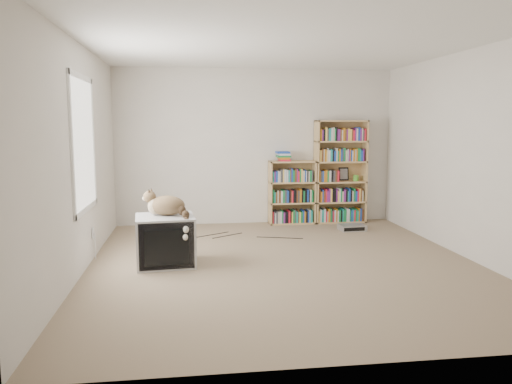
{
  "coord_description": "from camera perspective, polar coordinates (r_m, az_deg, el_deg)",
  "views": [
    {
      "loc": [
        -1.08,
        -5.56,
        1.61
      ],
      "look_at": [
        -0.2,
        1.0,
        0.71
      ],
      "focal_mm": 35.0,
      "sensor_mm": 36.0,
      "label": 1
    }
  ],
  "objects": [
    {
      "name": "dvd_player",
      "position": [
        7.81,
        10.92,
        -4.0
      ],
      "size": [
        0.4,
        0.3,
        0.09
      ],
      "primitive_type": "cube",
      "rotation": [
        0.0,
        0.0,
        0.06
      ],
      "color": "#AEAEB3",
      "rests_on": "floor"
    },
    {
      "name": "green_mug",
      "position": [
        8.41,
        11.32,
        1.59
      ],
      "size": [
        0.09,
        0.09,
        0.1
      ],
      "primitive_type": "cylinder",
      "color": "#50AA30",
      "rests_on": "bookcase_tall"
    },
    {
      "name": "bookcase_tall",
      "position": [
        8.33,
        9.57,
        2.05
      ],
      "size": [
        0.84,
        0.3,
        1.68
      ],
      "color": "tan",
      "rests_on": "floor"
    },
    {
      "name": "wall_left",
      "position": [
        5.69,
        -19.55,
        3.63
      ],
      "size": [
        0.02,
        5.0,
        2.5
      ],
      "primitive_type": "cube",
      "color": "beige",
      "rests_on": "floor"
    },
    {
      "name": "bookcase_short",
      "position": [
        8.17,
        4.1,
        -0.28
      ],
      "size": [
        0.75,
        0.3,
        1.03
      ],
      "color": "tan",
      "rests_on": "floor"
    },
    {
      "name": "floor",
      "position": [
        5.89,
        3.23,
        -8.18
      ],
      "size": [
        4.5,
        5.0,
        0.01
      ],
      "primitive_type": "cube",
      "color": "gray",
      "rests_on": "ground"
    },
    {
      "name": "crt_tv",
      "position": [
        5.88,
        -10.32,
        -5.46
      ],
      "size": [
        0.71,
        0.65,
        0.57
      ],
      "rotation": [
        0.0,
        0.0,
        0.09
      ],
      "color": "#B0B0B3",
      "rests_on": "floor"
    },
    {
      "name": "ceiling",
      "position": [
        5.73,
        3.43,
        16.61
      ],
      "size": [
        4.5,
        5.0,
        0.02
      ],
      "primitive_type": "cube",
      "color": "white",
      "rests_on": "wall_back"
    },
    {
      "name": "wall_back",
      "position": [
        8.14,
        -0.05,
        5.17
      ],
      "size": [
        4.5,
        0.02,
        2.5
      ],
      "primitive_type": "cube",
      "color": "beige",
      "rests_on": "floor"
    },
    {
      "name": "book_stack",
      "position": [
        8.07,
        3.19,
        4.11
      ],
      "size": [
        0.22,
        0.28,
        0.15
      ],
      "primitive_type": "cube",
      "color": "red",
      "rests_on": "bookcase_short"
    },
    {
      "name": "wall_outlet",
      "position": [
        6.31,
        -18.13,
        -4.49
      ],
      "size": [
        0.01,
        0.08,
        0.13
      ],
      "primitive_type": "cube",
      "color": "silver",
      "rests_on": "wall_left"
    },
    {
      "name": "window",
      "position": [
        5.88,
        -19.1,
        5.23
      ],
      "size": [
        0.02,
        1.22,
        1.52
      ],
      "primitive_type": "cube",
      "color": "white",
      "rests_on": "wall_left"
    },
    {
      "name": "wall_right",
      "position": [
        6.49,
        23.26,
        3.9
      ],
      "size": [
        0.02,
        5.0,
        2.5
      ],
      "primitive_type": "cube",
      "color": "beige",
      "rests_on": "floor"
    },
    {
      "name": "floor_cables",
      "position": [
        7.23,
        -1.88,
        -5.13
      ],
      "size": [
        1.2,
        0.7,
        0.01
      ],
      "primitive_type": null,
      "color": "black",
      "rests_on": "floor"
    },
    {
      "name": "wall_front",
      "position": [
        3.27,
        11.73,
        1.19
      ],
      "size": [
        4.5,
        0.02,
        2.5
      ],
      "primitive_type": "cube",
      "color": "beige",
      "rests_on": "floor"
    },
    {
      "name": "framed_print",
      "position": [
        8.44,
        9.98,
        2.06
      ],
      "size": [
        0.16,
        0.05,
        0.22
      ],
      "primitive_type": "cube",
      "rotation": [
        -0.17,
        0.0,
        0.0
      ],
      "color": "black",
      "rests_on": "bookcase_tall"
    },
    {
      "name": "cat",
      "position": [
        5.81,
        -9.85,
        -1.87
      ],
      "size": [
        0.59,
        0.57,
        0.5
      ],
      "rotation": [
        0.0,
        0.0,
        -0.25
      ],
      "color": "#331F15",
      "rests_on": "crt_tv"
    }
  ]
}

